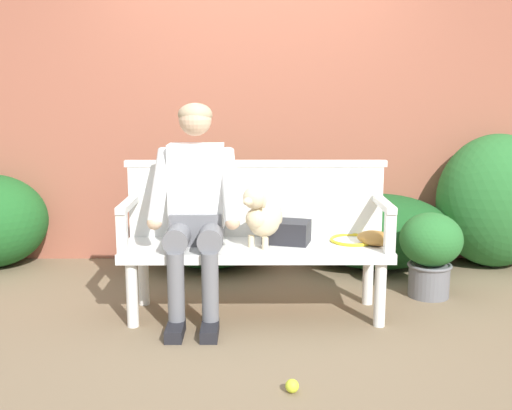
{
  "coord_description": "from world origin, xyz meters",
  "views": [
    {
      "loc": [
        -0.02,
        -3.75,
        1.42
      ],
      "look_at": [
        0.0,
        0.0,
        0.71
      ],
      "focal_mm": 43.52,
      "sensor_mm": 36.0,
      "label": 1
    }
  ],
  "objects_px": {
    "dog_on_bench": "(262,216)",
    "tennis_ball": "(292,386)",
    "tennis_racket": "(353,239)",
    "sports_bag": "(287,232)",
    "potted_plant": "(431,248)",
    "person_seated": "(196,202)",
    "baseball_glove": "(375,238)",
    "garden_bench": "(256,254)"
  },
  "relations": [
    {
      "from": "garden_bench",
      "to": "sports_bag",
      "type": "relative_size",
      "value": 5.89
    },
    {
      "from": "person_seated",
      "to": "baseball_glove",
      "type": "height_order",
      "value": "person_seated"
    },
    {
      "from": "person_seated",
      "to": "tennis_racket",
      "type": "height_order",
      "value": "person_seated"
    },
    {
      "from": "garden_bench",
      "to": "tennis_ball",
      "type": "relative_size",
      "value": 24.98
    },
    {
      "from": "dog_on_bench",
      "to": "tennis_ball",
      "type": "xyz_separation_m",
      "value": [
        0.13,
        -0.98,
        -0.62
      ]
    },
    {
      "from": "person_seated",
      "to": "garden_bench",
      "type": "bearing_deg",
      "value": 2.26
    },
    {
      "from": "sports_bag",
      "to": "tennis_ball",
      "type": "relative_size",
      "value": 4.24
    },
    {
      "from": "tennis_racket",
      "to": "garden_bench",
      "type": "bearing_deg",
      "value": -170.91
    },
    {
      "from": "garden_bench",
      "to": "potted_plant",
      "type": "relative_size",
      "value": 2.81
    },
    {
      "from": "garden_bench",
      "to": "tennis_ball",
      "type": "height_order",
      "value": "garden_bench"
    },
    {
      "from": "potted_plant",
      "to": "tennis_ball",
      "type": "bearing_deg",
      "value": -126.84
    },
    {
      "from": "person_seated",
      "to": "tennis_ball",
      "type": "bearing_deg",
      "value": -62.18
    },
    {
      "from": "tennis_ball",
      "to": "baseball_glove",
      "type": "bearing_deg",
      "value": 60.5
    },
    {
      "from": "garden_bench",
      "to": "dog_on_bench",
      "type": "height_order",
      "value": "dog_on_bench"
    },
    {
      "from": "person_seated",
      "to": "sports_bag",
      "type": "distance_m",
      "value": 0.6
    },
    {
      "from": "tennis_racket",
      "to": "potted_plant",
      "type": "height_order",
      "value": "potted_plant"
    },
    {
      "from": "tennis_racket",
      "to": "dog_on_bench",
      "type": "bearing_deg",
      "value": -165.71
    },
    {
      "from": "tennis_racket",
      "to": "sports_bag",
      "type": "xyz_separation_m",
      "value": [
        -0.43,
        -0.06,
        0.06
      ]
    },
    {
      "from": "person_seated",
      "to": "sports_bag",
      "type": "height_order",
      "value": "person_seated"
    },
    {
      "from": "garden_bench",
      "to": "tennis_ball",
      "type": "xyz_separation_m",
      "value": [
        0.17,
        -1.03,
        -0.37
      ]
    },
    {
      "from": "baseball_glove",
      "to": "sports_bag",
      "type": "relative_size",
      "value": 0.79
    },
    {
      "from": "person_seated",
      "to": "tennis_ball",
      "type": "xyz_separation_m",
      "value": [
        0.54,
        -1.01,
        -0.7
      ]
    },
    {
      "from": "person_seated",
      "to": "dog_on_bench",
      "type": "xyz_separation_m",
      "value": [
        0.41,
        -0.03,
        -0.08
      ]
    },
    {
      "from": "potted_plant",
      "to": "person_seated",
      "type": "bearing_deg",
      "value": -167.03
    },
    {
      "from": "person_seated",
      "to": "baseball_glove",
      "type": "relative_size",
      "value": 6.04
    },
    {
      "from": "dog_on_bench",
      "to": "tennis_racket",
      "type": "bearing_deg",
      "value": 14.29
    },
    {
      "from": "person_seated",
      "to": "sports_bag",
      "type": "relative_size",
      "value": 4.75
    },
    {
      "from": "baseball_glove",
      "to": "potted_plant",
      "type": "distance_m",
      "value": 0.61
    },
    {
      "from": "garden_bench",
      "to": "potted_plant",
      "type": "bearing_deg",
      "value": 16.15
    },
    {
      "from": "baseball_glove",
      "to": "sports_bag",
      "type": "distance_m",
      "value": 0.55
    },
    {
      "from": "dog_on_bench",
      "to": "tennis_ball",
      "type": "bearing_deg",
      "value": -82.68
    },
    {
      "from": "person_seated",
      "to": "tennis_racket",
      "type": "distance_m",
      "value": 1.03
    },
    {
      "from": "tennis_racket",
      "to": "potted_plant",
      "type": "distance_m",
      "value": 0.64
    },
    {
      "from": "garden_bench",
      "to": "potted_plant",
      "type": "height_order",
      "value": "potted_plant"
    },
    {
      "from": "dog_on_bench",
      "to": "tennis_ball",
      "type": "relative_size",
      "value": 5.86
    },
    {
      "from": "tennis_racket",
      "to": "tennis_ball",
      "type": "bearing_deg",
      "value": -112.0
    },
    {
      "from": "garden_bench",
      "to": "person_seated",
      "type": "distance_m",
      "value": 0.5
    },
    {
      "from": "potted_plant",
      "to": "garden_bench",
      "type": "bearing_deg",
      "value": -163.85
    },
    {
      "from": "tennis_racket",
      "to": "baseball_glove",
      "type": "bearing_deg",
      "value": -46.99
    },
    {
      "from": "person_seated",
      "to": "dog_on_bench",
      "type": "bearing_deg",
      "value": -4.77
    },
    {
      "from": "tennis_racket",
      "to": "potted_plant",
      "type": "xyz_separation_m",
      "value": [
        0.57,
        0.25,
        -0.13
      ]
    },
    {
      "from": "person_seated",
      "to": "baseball_glove",
      "type": "bearing_deg",
      "value": -0.4
    }
  ]
}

